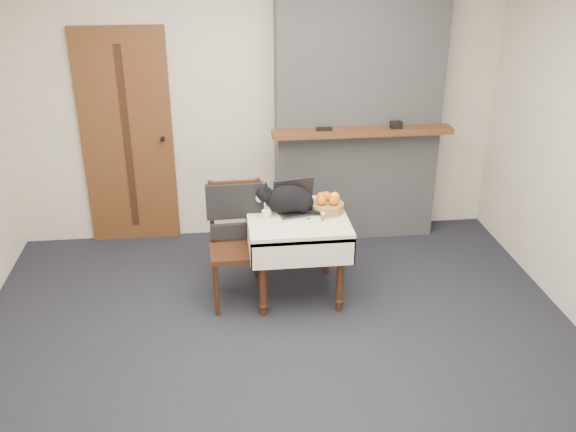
# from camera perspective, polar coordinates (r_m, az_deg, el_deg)

# --- Properties ---
(ground) EXTENTS (4.50, 4.50, 0.00)m
(ground) POSITION_cam_1_polar(r_m,az_deg,el_deg) (4.69, -0.53, -11.83)
(ground) COLOR black
(ground) RESTS_ON ground
(room_shell) EXTENTS (4.52, 4.01, 2.61)m
(room_shell) POSITION_cam_1_polar(r_m,az_deg,el_deg) (4.36, -1.29, 11.01)
(room_shell) COLOR beige
(room_shell) RESTS_ON ground
(door) EXTENTS (0.82, 0.10, 2.00)m
(door) POSITION_cam_1_polar(r_m,az_deg,el_deg) (6.06, -14.08, 6.68)
(door) COLOR brown
(door) RESTS_ON ground
(chimney) EXTENTS (1.62, 0.48, 2.60)m
(chimney) POSITION_cam_1_polar(r_m,az_deg,el_deg) (5.94, 6.24, 9.93)
(chimney) COLOR gray
(chimney) RESTS_ON ground
(side_table) EXTENTS (0.78, 0.78, 0.70)m
(side_table) POSITION_cam_1_polar(r_m,az_deg,el_deg) (5.07, 0.79, -1.13)
(side_table) COLOR #351A0E
(side_table) RESTS_ON ground
(laptop) EXTENTS (0.39, 0.35, 0.25)m
(laptop) POSITION_cam_1_polar(r_m,az_deg,el_deg) (5.08, 0.75, 1.08)
(laptop) COLOR #B7B7BC
(laptop) RESTS_ON side_table
(cat) EXTENTS (0.54, 0.24, 0.26)m
(cat) POSITION_cam_1_polar(r_m,az_deg,el_deg) (5.02, 0.10, 1.44)
(cat) COLOR black
(cat) RESTS_ON side_table
(cream_jar) EXTENTS (0.06, 0.06, 0.07)m
(cream_jar) POSITION_cam_1_polar(r_m,az_deg,el_deg) (4.95, -1.98, 0.11)
(cream_jar) COLOR white
(cream_jar) RESTS_ON side_table
(pill_bottle) EXTENTS (0.03, 0.03, 0.07)m
(pill_bottle) POSITION_cam_1_polar(r_m,az_deg,el_deg) (4.93, 3.11, -0.05)
(pill_bottle) COLOR #A96514
(pill_bottle) RESTS_ON side_table
(fruit_basket) EXTENTS (0.26, 0.26, 0.15)m
(fruit_basket) POSITION_cam_1_polar(r_m,az_deg,el_deg) (5.09, 3.52, 1.05)
(fruit_basket) COLOR olive
(fruit_basket) RESTS_ON side_table
(desk_clutter) EXTENTS (0.14, 0.05, 0.01)m
(desk_clutter) POSITION_cam_1_polar(r_m,az_deg,el_deg) (5.08, 2.69, 0.34)
(desk_clutter) COLOR black
(desk_clutter) RESTS_ON side_table
(chair) EXTENTS (0.46, 0.45, 0.98)m
(chair) POSITION_cam_1_polar(r_m,az_deg,el_deg) (5.05, -4.62, -0.85)
(chair) COLOR #351A0E
(chair) RESTS_ON ground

